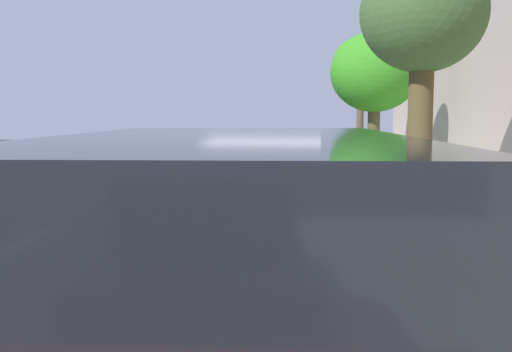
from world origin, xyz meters
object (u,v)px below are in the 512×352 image
object	(u,v)px
parked_sedan_green_mid	(302,155)
cyclist_with_backpack	(342,192)
street_tree_far_end	(375,73)
street_tree_mid_block	(423,19)
fire_hydrant	(353,170)
bicycle_at_curb	(325,236)
street_tree_corner	(361,63)
parked_suv_red_second	(233,328)

from	to	relation	value
parked_sedan_green_mid	cyclist_with_backpack	distance (m)	11.42
cyclist_with_backpack	street_tree_far_end	world-z (taller)	street_tree_far_end
street_tree_mid_block	street_tree_far_end	xyz separation A→B (m)	(0.00, 8.35, -0.37)
street_tree_mid_block	fire_hydrant	world-z (taller)	street_tree_mid_block
street_tree_far_end	fire_hydrant	xyz separation A→B (m)	(-0.83, -3.17, -2.80)
bicycle_at_curb	street_tree_corner	xyz separation A→B (m)	(1.72, 16.69, 3.85)
parked_sedan_green_mid	street_tree_far_end	distance (m)	3.49
cyclist_with_backpack	street_tree_far_end	xyz separation A→B (m)	(1.51, 11.32, 2.33)
cyclist_with_backpack	fire_hydrant	size ratio (longest dim) A/B	2.06
parked_suv_red_second	cyclist_with_backpack	world-z (taller)	parked_suv_red_second
parked_suv_red_second	bicycle_at_curb	xyz separation A→B (m)	(0.55, 5.50, -0.67)
parked_sedan_green_mid	fire_hydrant	size ratio (longest dim) A/B	5.31
street_tree_corner	fire_hydrant	xyz separation A→B (m)	(-0.83, -9.01, -3.62)
street_tree_mid_block	street_tree_far_end	distance (m)	8.36
bicycle_at_curb	fire_hydrant	size ratio (longest dim) A/B	1.53
parked_sedan_green_mid	bicycle_at_curb	distance (m)	10.94
parked_suv_red_second	street_tree_far_end	distance (m)	16.68
cyclist_with_backpack	parked_suv_red_second	bearing A→B (deg)	-98.72
parked_sedan_green_mid	street_tree_far_end	bearing A→B (deg)	-1.55
cyclist_with_backpack	fire_hydrant	bearing A→B (deg)	85.24
bicycle_at_curb	street_tree_mid_block	size ratio (longest dim) A/B	0.27
parked_sedan_green_mid	street_tree_mid_block	world-z (taller)	street_tree_mid_block
parked_suv_red_second	street_tree_corner	distance (m)	22.53
bicycle_at_curb	street_tree_far_end	size ratio (longest dim) A/B	0.28
bicycle_at_curb	fire_hydrant	bearing A→B (deg)	83.35
parked_suv_red_second	parked_sedan_green_mid	xyz separation A→B (m)	(-0.01, 16.41, -0.27)
street_tree_far_end	fire_hydrant	distance (m)	4.31
cyclist_with_backpack	street_tree_corner	xyz separation A→B (m)	(1.51, 17.16, 3.15)
parked_sedan_green_mid	bicycle_at_curb	bearing A→B (deg)	-87.03
parked_sedan_green_mid	street_tree_mid_block	bearing A→B (deg)	-74.78
parked_sedan_green_mid	bicycle_at_curb	world-z (taller)	parked_sedan_green_mid
bicycle_at_curb	cyclist_with_backpack	size ratio (longest dim) A/B	0.74
parked_suv_red_second	street_tree_mid_block	size ratio (longest dim) A/B	1.01
parked_sedan_green_mid	fire_hydrant	distance (m)	3.55
bicycle_at_curb	street_tree_far_end	distance (m)	11.40
street_tree_mid_block	bicycle_at_curb	bearing A→B (deg)	-124.52
street_tree_mid_block	fire_hydrant	distance (m)	6.13
street_tree_corner	street_tree_mid_block	bearing A→B (deg)	-90.00
bicycle_at_curb	street_tree_mid_block	xyz separation A→B (m)	(1.72, 2.50, 3.40)
parked_suv_red_second	street_tree_mid_block	distance (m)	8.75
bicycle_at_curb	street_tree_mid_block	distance (m)	4.56
street_tree_mid_block	street_tree_corner	xyz separation A→B (m)	(0.00, 14.19, 0.45)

